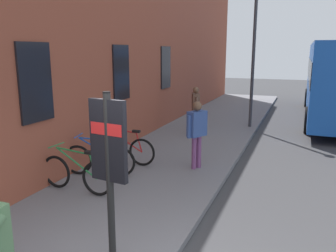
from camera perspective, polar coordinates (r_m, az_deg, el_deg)
ground at (r=9.92m, az=17.51°, el=-5.94°), size 60.00×60.00×0.00m
sidewalk_pavement at (r=12.26m, az=5.38°, el=-1.65°), size 24.00×3.50×0.12m
station_facade at (r=13.55m, az=-1.72°, el=15.73°), size 22.00×0.65×7.63m
bicycle_far_end at (r=7.46m, az=-15.02°, el=-7.73°), size 0.48×1.77×0.97m
bicycle_nearest_sign at (r=8.29m, az=-11.38°, el=-5.51°), size 0.58×1.74×0.97m
bicycle_mid_rack at (r=9.05m, az=-7.35°, el=-3.85°), size 0.48×1.77×0.97m
transit_info_sign at (r=4.59m, az=-9.84°, el=-4.29°), size 0.15×0.56×2.40m
pedestrian_by_facade at (r=8.48m, az=4.84°, el=-0.34°), size 0.59×0.44×1.70m
pedestrian_crossing_street at (r=12.34m, az=4.63°, el=3.52°), size 0.58×0.41×1.65m
street_lamp at (r=13.53m, az=14.17°, el=13.48°), size 0.28×0.28×5.52m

